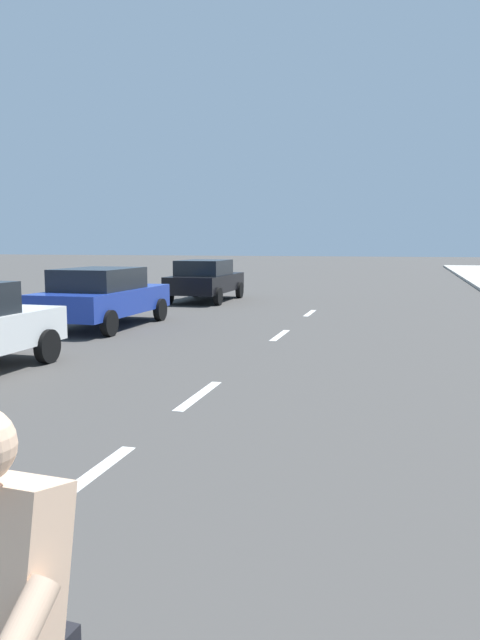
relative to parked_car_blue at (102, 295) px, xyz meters
The scene contains 7 objects.
ground_plane 5.62m from the parked_car_blue, 28.85° to the left, with size 160.00×160.00×0.00m, color #423F3D.
lane_stripe_2 10.91m from the parked_car_blue, 63.43° to the right, with size 0.16×1.80×0.01m, color white.
lane_stripe_3 8.10m from the parked_car_blue, 52.84° to the right, with size 0.16×1.80×0.01m, color white.
lane_stripe_4 4.95m from the parked_car_blue, ahead, with size 0.16×1.80×0.01m, color white.
lane_stripe_5 6.74m from the parked_car_blue, 43.32° to the left, with size 0.16×1.80×0.01m, color white.
parked_car_blue is the anchor object (origin of this frame).
parked_car_black 7.63m from the parked_car_blue, 87.08° to the left, with size 2.07×4.47×1.57m.
Camera 1 is at (2.89, 2.41, 2.26)m, focal length 34.80 mm.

